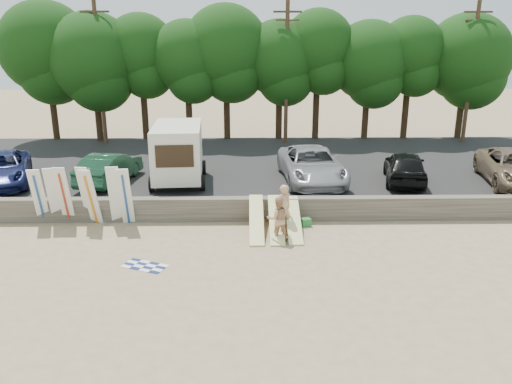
# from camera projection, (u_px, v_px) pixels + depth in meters

# --- Properties ---
(ground) EXTENTS (120.00, 120.00, 0.00)m
(ground) POSITION_uv_depth(u_px,v_px,m) (263.00, 248.00, 18.43)
(ground) COLOR tan
(ground) RESTS_ON ground
(seawall) EXTENTS (44.00, 0.50, 1.00)m
(seawall) POSITION_uv_depth(u_px,v_px,m) (261.00, 209.00, 21.15)
(seawall) COLOR #6B6356
(seawall) RESTS_ON ground
(parking_lot) EXTENTS (44.00, 14.50, 0.70)m
(parking_lot) POSITION_uv_depth(u_px,v_px,m) (257.00, 168.00, 28.36)
(parking_lot) COLOR #282828
(parking_lot) RESTS_ON ground
(treeline) EXTENTS (34.17, 6.61, 9.17)m
(treeline) POSITION_uv_depth(u_px,v_px,m) (241.00, 54.00, 33.22)
(treeline) COLOR #382616
(treeline) RESTS_ON parking_lot
(utility_poles) EXTENTS (25.80, 0.26, 9.00)m
(utility_poles) POSITION_uv_depth(u_px,v_px,m) (287.00, 70.00, 32.14)
(utility_poles) COLOR #473321
(utility_poles) RESTS_ON parking_lot
(box_trailer) EXTENTS (2.77, 4.57, 2.81)m
(box_trailer) POSITION_uv_depth(u_px,v_px,m) (178.00, 151.00, 23.82)
(box_trailer) COLOR silver
(box_trailer) RESTS_ON parking_lot
(car_0) EXTENTS (4.29, 6.05, 1.53)m
(car_0) POSITION_uv_depth(u_px,v_px,m) (0.00, 169.00, 23.75)
(car_0) COLOR #151B4B
(car_0) RESTS_ON parking_lot
(car_1) EXTENTS (2.43, 4.71, 1.48)m
(car_1) POSITION_uv_depth(u_px,v_px,m) (109.00, 168.00, 24.05)
(car_1) COLOR #163C25
(car_1) RESTS_ON parking_lot
(car_2) EXTENTS (3.15, 6.11, 1.65)m
(car_2) POSITION_uv_depth(u_px,v_px,m) (312.00, 165.00, 24.22)
(car_2) COLOR #95959A
(car_2) RESTS_ON parking_lot
(car_3) EXTENTS (2.78, 4.87, 1.56)m
(car_3) POSITION_uv_depth(u_px,v_px,m) (405.00, 167.00, 24.05)
(car_3) COLOR black
(car_3) RESTS_ON parking_lot
(surfboard_upright_0) EXTENTS (0.61, 0.92, 2.49)m
(surfboard_upright_0) POSITION_uv_depth(u_px,v_px,m) (39.00, 197.00, 20.32)
(surfboard_upright_0) COLOR white
(surfboard_upright_0) RESTS_ON ground
(surfboard_upright_1) EXTENTS (0.60, 0.84, 2.52)m
(surfboard_upright_1) POSITION_uv_depth(u_px,v_px,m) (54.00, 196.00, 20.39)
(surfboard_upright_1) COLOR white
(surfboard_upright_1) RESTS_ON ground
(surfboard_upright_2) EXTENTS (0.51, 0.69, 2.54)m
(surfboard_upright_2) POSITION_uv_depth(u_px,v_px,m) (64.00, 196.00, 20.37)
(surfboard_upright_2) COLOR white
(surfboard_upright_2) RESTS_ON ground
(surfboard_upright_3) EXTENTS (0.58, 0.76, 2.53)m
(surfboard_upright_3) POSITION_uv_depth(u_px,v_px,m) (87.00, 195.00, 20.44)
(surfboard_upright_3) COLOR white
(surfboard_upright_3) RESTS_ON ground
(surfboard_upright_4) EXTENTS (0.61, 0.90, 2.50)m
(surfboard_upright_4) POSITION_uv_depth(u_px,v_px,m) (91.00, 197.00, 20.25)
(surfboard_upright_4) COLOR white
(surfboard_upright_4) RESTS_ON ground
(surfboard_upright_5) EXTENTS (0.55, 0.65, 2.55)m
(surfboard_upright_5) POSITION_uv_depth(u_px,v_px,m) (115.00, 195.00, 20.39)
(surfboard_upright_5) COLOR white
(surfboard_upright_5) RESTS_ON ground
(surfboard_upright_6) EXTENTS (0.53, 0.80, 2.52)m
(surfboard_upright_6) POSITION_uv_depth(u_px,v_px,m) (126.00, 197.00, 20.29)
(surfboard_upright_6) COLOR white
(surfboard_upright_6) RESTS_ON ground
(surfboard_low_0) EXTENTS (0.56, 2.82, 1.16)m
(surfboard_low_0) POSITION_uv_depth(u_px,v_px,m) (256.00, 219.00, 19.71)
(surfboard_low_0) COLOR #E7E492
(surfboard_low_0) RESTS_ON ground
(surfboard_low_1) EXTENTS (0.56, 2.83, 1.14)m
(surfboard_low_1) POSITION_uv_depth(u_px,v_px,m) (276.00, 219.00, 19.73)
(surfboard_low_1) COLOR #E7E492
(surfboard_low_1) RESTS_ON ground
(surfboard_low_2) EXTENTS (0.56, 2.85, 1.07)m
(surfboard_low_2) POSITION_uv_depth(u_px,v_px,m) (293.00, 219.00, 19.82)
(surfboard_low_2) COLOR #E7E492
(surfboard_low_2) RESTS_ON ground
(beachgoer_a) EXTENTS (0.85, 0.76, 1.95)m
(beachgoer_a) POSITION_uv_depth(u_px,v_px,m) (283.00, 208.00, 19.76)
(beachgoer_a) COLOR tan
(beachgoer_a) RESTS_ON ground
(beachgoer_b) EXTENTS (0.94, 0.79, 1.74)m
(beachgoer_b) POSITION_uv_depth(u_px,v_px,m) (278.00, 219.00, 18.93)
(beachgoer_b) COLOR tan
(beachgoer_b) RESTS_ON ground
(cooler) EXTENTS (0.45, 0.40, 0.32)m
(cooler) POSITION_uv_depth(u_px,v_px,m) (306.00, 222.00, 20.58)
(cooler) COLOR #268B39
(cooler) RESTS_ON ground
(gear_bag) EXTENTS (0.34, 0.30, 0.22)m
(gear_bag) POSITION_uv_depth(u_px,v_px,m) (261.00, 222.00, 20.69)
(gear_bag) COLOR #C66F17
(gear_bag) RESTS_ON ground
(beach_towel) EXTENTS (1.98, 1.98, 0.00)m
(beach_towel) POSITION_uv_depth(u_px,v_px,m) (145.00, 266.00, 16.98)
(beach_towel) COLOR white
(beach_towel) RESTS_ON ground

